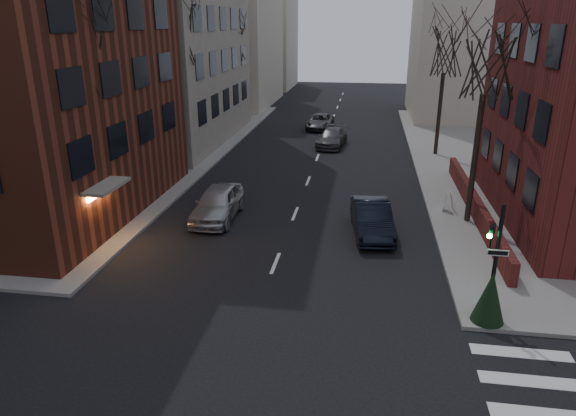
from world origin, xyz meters
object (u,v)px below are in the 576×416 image
(tree_left_c, at_px, (233,40))
(sandwich_board, at_px, (448,201))
(streetlamp_far, at_px, (246,81))
(streetlamp_near, at_px, (169,117))
(tree_right_b, at_px, (445,52))
(car_lane_gray, at_px, (332,138))
(tree_left_b, at_px, (177,33))
(traffic_signal, at_px, (493,267))
(car_lane_silver, at_px, (218,203))
(car_lane_far, at_px, (320,122))
(parked_sedan, at_px, (372,218))
(evergreen_shrub, at_px, (490,297))
(tree_left_a, at_px, (80,50))
(tree_right_a, at_px, (488,59))

(tree_left_c, relative_size, sandwich_board, 9.76)
(streetlamp_far, bearing_deg, streetlamp_near, -90.00)
(tree_right_b, relative_size, car_lane_gray, 1.88)
(tree_left_b, xyz_separation_m, streetlamp_near, (0.60, -4.00, -4.68))
(traffic_signal, height_order, sandwich_board, traffic_signal)
(car_lane_silver, bearing_deg, car_lane_far, 82.79)
(streetlamp_near, xyz_separation_m, car_lane_gray, (9.00, 11.85, -3.53))
(parked_sedan, xyz_separation_m, evergreen_shrub, (3.87, -7.36, 0.26))
(parked_sedan, height_order, car_lane_silver, car_lane_silver)
(tree_left_c, relative_size, parked_sedan, 2.01)
(tree_left_b, bearing_deg, parked_sedan, -38.39)
(tree_left_a, xyz_separation_m, car_lane_far, (7.96, 26.90, -7.79))
(sandwich_board, bearing_deg, car_lane_gray, 114.77)
(tree_left_b, height_order, sandwich_board, tree_left_b)
(tree_left_b, bearing_deg, sandwich_board, -21.52)
(tree_right_a, xyz_separation_m, sandwich_board, (-0.79, 1.37, -7.38))
(car_lane_silver, relative_size, car_lane_far, 1.01)
(streetlamp_far, bearing_deg, tree_right_b, -30.47)
(sandwich_board, bearing_deg, tree_left_c, 127.48)
(tree_left_a, bearing_deg, tree_right_b, 45.64)
(tree_left_b, distance_m, parked_sedan, 18.24)
(parked_sedan, distance_m, car_lane_silver, 7.89)
(streetlamp_far, bearing_deg, car_lane_silver, -80.25)
(tree_right_b, relative_size, streetlamp_near, 1.46)
(streetlamp_far, relative_size, evergreen_shrub, 3.47)
(streetlamp_far, xyz_separation_m, sandwich_board, (16.21, -22.63, -3.59))
(tree_left_c, bearing_deg, tree_right_b, -24.44)
(tree_left_b, bearing_deg, tree_left_c, 90.00)
(car_lane_gray, relative_size, evergreen_shrub, 2.70)
(traffic_signal, height_order, parked_sedan, traffic_signal)
(traffic_signal, height_order, streetlamp_far, streetlamp_far)
(tree_left_a, bearing_deg, car_lane_silver, 28.57)
(car_lane_silver, bearing_deg, tree_left_b, 117.90)
(streetlamp_near, relative_size, streetlamp_far, 1.00)
(car_lane_far, relative_size, sandwich_board, 4.93)
(tree_left_a, xyz_separation_m, tree_left_c, (0.00, 26.00, -0.44))
(tree_left_a, bearing_deg, sandwich_board, 17.71)
(car_lane_gray, bearing_deg, sandwich_board, -57.06)
(evergreen_shrub, bearing_deg, tree_left_b, 133.60)
(streetlamp_near, bearing_deg, streetlamp_far, 90.00)
(traffic_signal, relative_size, evergreen_shrub, 2.21)
(parked_sedan, bearing_deg, tree_left_b, 134.53)
(tree_right_a, bearing_deg, streetlamp_near, 166.76)
(tree_right_a, xyz_separation_m, evergreen_shrub, (-0.93, -9.50, -6.97))
(tree_left_b, relative_size, parked_sedan, 2.24)
(parked_sedan, bearing_deg, sandwich_board, 34.10)
(streetlamp_near, relative_size, car_lane_far, 1.28)
(car_lane_far, distance_m, sandwich_board, 23.28)
(streetlamp_far, xyz_separation_m, car_lane_far, (7.36, -1.10, -3.56))
(tree_left_c, distance_m, tree_right_b, 19.34)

